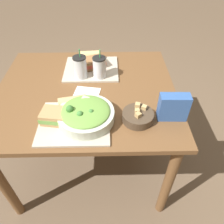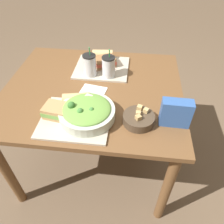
% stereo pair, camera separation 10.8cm
% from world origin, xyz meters
% --- Properties ---
extents(ground_plane, '(12.00, 12.00, 0.00)m').
position_xyz_m(ground_plane, '(0.00, 0.00, 0.00)').
color(ground_plane, brown).
extents(dining_table, '(1.11, 0.96, 0.75)m').
position_xyz_m(dining_table, '(0.00, 0.00, 0.65)').
color(dining_table, brown).
rests_on(dining_table, ground_plane).
extents(tray_near, '(0.37, 0.32, 0.01)m').
position_xyz_m(tray_near, '(-0.04, -0.29, 0.76)').
color(tray_near, '#BCB29E').
rests_on(tray_near, dining_table).
extents(tray_far, '(0.37, 0.32, 0.01)m').
position_xyz_m(tray_far, '(0.02, 0.23, 0.76)').
color(tray_far, '#BCB29E').
rests_on(tray_far, dining_table).
extents(salad_bowl, '(0.30, 0.30, 0.10)m').
position_xyz_m(salad_bowl, '(0.02, -0.28, 0.80)').
color(salad_bowl, beige).
rests_on(salad_bowl, tray_near).
extents(soup_bowl, '(0.17, 0.17, 0.07)m').
position_xyz_m(soup_bowl, '(0.29, -0.27, 0.78)').
color(soup_bowl, '#473828').
rests_on(soup_bowl, dining_table).
extents(sandwich_near, '(0.15, 0.13, 0.06)m').
position_xyz_m(sandwich_near, '(-0.14, -0.28, 0.80)').
color(sandwich_near, tan).
rests_on(sandwich_near, tray_near).
extents(baguette_near, '(0.16, 0.09, 0.07)m').
position_xyz_m(baguette_near, '(-0.06, -0.17, 0.80)').
color(baguette_near, tan).
rests_on(baguette_near, tray_near).
extents(sandwich_far, '(0.17, 0.15, 0.06)m').
position_xyz_m(sandwich_far, '(0.04, 0.25, 0.80)').
color(sandwich_far, olive).
rests_on(sandwich_far, tray_far).
extents(baguette_far, '(0.15, 0.08, 0.07)m').
position_xyz_m(baguette_far, '(0.01, 0.35, 0.80)').
color(baguette_far, tan).
rests_on(baguette_far, tray_far).
extents(drink_cup_dark, '(0.09, 0.09, 0.20)m').
position_xyz_m(drink_cup_dark, '(-0.04, 0.13, 0.83)').
color(drink_cup_dark, silver).
rests_on(drink_cup_dark, tray_far).
extents(drink_cup_red, '(0.09, 0.09, 0.19)m').
position_xyz_m(drink_cup_red, '(0.09, 0.13, 0.83)').
color(drink_cup_red, silver).
rests_on(drink_cup_red, tray_far).
extents(chip_bag, '(0.15, 0.07, 0.15)m').
position_xyz_m(chip_bag, '(0.48, -0.26, 0.83)').
color(chip_bag, '#335BA3').
rests_on(chip_bag, dining_table).
extents(napkin_folded, '(0.17, 0.13, 0.00)m').
position_xyz_m(napkin_folded, '(0.01, -0.03, 0.75)').
color(napkin_folded, white).
rests_on(napkin_folded, dining_table).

